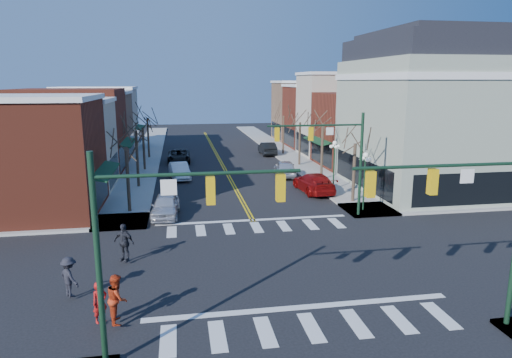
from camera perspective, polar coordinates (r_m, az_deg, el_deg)
name	(u,v)px	position (r m, az deg, el deg)	size (l,w,h in m)	color
ground	(277,265)	(23.88, 2.64, -10.65)	(160.00, 160.00, 0.00)	black
sidewalk_left	(136,185)	(42.69, -14.80, -0.68)	(3.50, 70.00, 0.15)	#9E9B93
sidewalk_right	(321,178)	(44.60, 8.18, 0.15)	(3.50, 70.00, 0.15)	#9E9B93
bldg_left_brick_a	(21,159)	(35.33, -27.26, 2.25)	(10.00, 8.50, 8.00)	maroon
bldg_left_stucco_a	(52,147)	(42.74, -24.19, 3.69)	(10.00, 7.00, 7.50)	#B7AC97
bldg_left_brick_b	(72,131)	(50.41, -22.03, 5.57)	(10.00, 9.00, 8.50)	maroon
bldg_left_tan	(87,127)	(58.49, -20.33, 6.14)	(10.00, 7.50, 7.80)	#936E51
bldg_left_stucco_b	(98,120)	(66.08, -19.14, 7.01)	(10.00, 8.00, 8.20)	#B7AC97
bldg_right_brick_a	(366,130)	(51.68, 13.54, 5.98)	(10.00, 8.50, 8.00)	maroon
bldg_right_stucco	(341,116)	(58.77, 10.62, 7.79)	(10.00, 7.00, 10.00)	#B7AC97
bldg_right_brick_b	(323,117)	(65.89, 8.34, 7.66)	(10.00, 8.00, 8.50)	maroon
bldg_right_tan	(307,112)	(73.51, 6.42, 8.36)	(10.00, 8.00, 9.00)	#936E51
victorian_corner	(431,112)	(41.89, 21.06, 7.80)	(12.25, 14.25, 13.30)	#96A08A
traffic_mast_near_left	(157,228)	(14.83, -12.29, -5.96)	(6.60, 0.28, 7.20)	#14331E
traffic_mast_near_right	(474,211)	(18.04, 25.64, -3.64)	(6.60, 0.28, 7.20)	#14331E
traffic_mast_far_right	(335,150)	(31.02, 9.87, 3.55)	(6.60, 0.28, 7.20)	#14331E
lamppost_corner	(365,171)	(33.28, 13.45, 0.92)	(0.36, 0.36, 4.33)	#14331E
lamppost_midblock	(334,157)	(39.24, 9.76, 2.75)	(0.36, 0.36, 4.33)	#14331E
tree_left_a	(128,180)	(33.41, -15.71, -0.18)	(0.24, 0.24, 4.76)	#382B21
tree_left_b	(137,160)	(41.21, -14.62, 2.35)	(0.24, 0.24, 5.04)	#382B21
tree_left_c	(144,149)	(49.13, -13.85, 3.63)	(0.24, 0.24, 4.55)	#382B21
tree_left_d	(148,138)	(57.02, -13.31, 4.97)	(0.24, 0.24, 4.90)	#382B21
tree_right_a	(354,174)	(35.74, 12.14, 0.68)	(0.24, 0.24, 4.62)	#382B21
tree_right_b	(322,154)	(43.10, 8.24, 3.13)	(0.24, 0.24, 5.18)	#382B21
tree_right_c	(300,144)	(50.72, 5.48, 4.34)	(0.24, 0.24, 4.83)	#382B21
tree_right_d	(283,135)	(58.40, 3.43, 5.47)	(0.24, 0.24, 4.97)	#382B21
car_left_near	(166,206)	(32.34, -11.25, -3.30)	(1.81, 4.49, 1.53)	silver
car_left_mid	(179,171)	(44.56, -9.55, 1.00)	(1.63, 4.67, 1.54)	white
car_left_far	(179,156)	(53.52, -9.60, 2.84)	(2.51, 5.44, 1.51)	black
car_right_near	(314,183)	(38.89, 7.25, -0.46)	(2.31, 5.68, 1.65)	maroon
car_right_mid	(285,168)	(45.06, 3.64, 1.35)	(1.95, 4.85, 1.65)	silver
car_right_far	(267,148)	(58.51, 1.43, 3.84)	(1.70, 4.89, 1.61)	black
pedestrian_red_a	(100,302)	(19.03, -18.94, -14.38)	(0.59, 0.39, 1.62)	#AC1312
pedestrian_red_b	(117,298)	(18.77, -16.96, -14.08)	(0.94, 0.73, 1.93)	#AF2E12
pedestrian_dark_a	(124,242)	(24.60, -16.19, -7.60)	(1.16, 0.48, 1.98)	#22232A
pedestrian_dark_b	(69,277)	(21.50, -22.30, -11.26)	(1.15, 0.66, 1.78)	black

